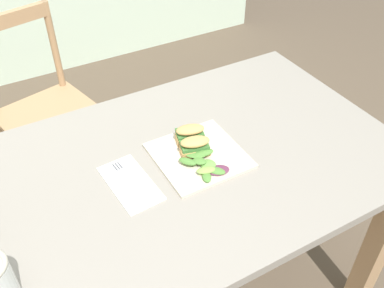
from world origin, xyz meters
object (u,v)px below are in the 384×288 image
Objects in this scene: sandwich_half_back at (190,133)px; fork_on_napkin at (127,179)px; plate_lunch at (199,155)px; sandwich_half_front at (195,146)px; chair_wooden_far at (46,111)px; dining_table at (171,196)px.

fork_on_napkin is at bearing -166.87° from sandwich_half_back.
plate_lunch is 2.61× the size of sandwich_half_front.
sandwich_half_back is at bearing -70.64° from chair_wooden_far.
fork_on_napkin is at bearing 179.41° from sandwich_half_front.
plate_lunch is (0.28, -0.89, 0.30)m from chair_wooden_far.
sandwich_half_front is 0.22m from fork_on_napkin.
plate_lunch is 2.61× the size of sandwich_half_back.
sandwich_half_back reaches higher than plate_lunch.
dining_table is at bearing -148.71° from sandwich_half_back.
dining_table is at bearing -4.36° from fork_on_napkin.
sandwich_half_back is 0.24m from fork_on_napkin.
dining_table is 14.53× the size of sandwich_half_front.
sandwich_half_front reaches higher than fork_on_napkin.
dining_table is 7.53× the size of fork_on_napkin.
plate_lunch is 0.22m from fork_on_napkin.
sandwich_half_back is at bearing 74.51° from sandwich_half_front.
chair_wooden_far is at bearing 93.80° from fork_on_napkin.
dining_table is at bearing 178.06° from plate_lunch.
sandwich_half_front is 0.52× the size of fork_on_napkin.
plate_lunch is at bearing -3.32° from fork_on_napkin.
plate_lunch is 0.04m from sandwich_half_front.
dining_table is at bearing -175.23° from sandwich_half_front.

